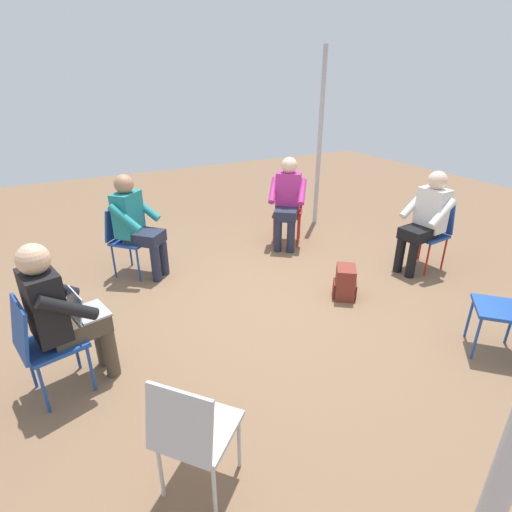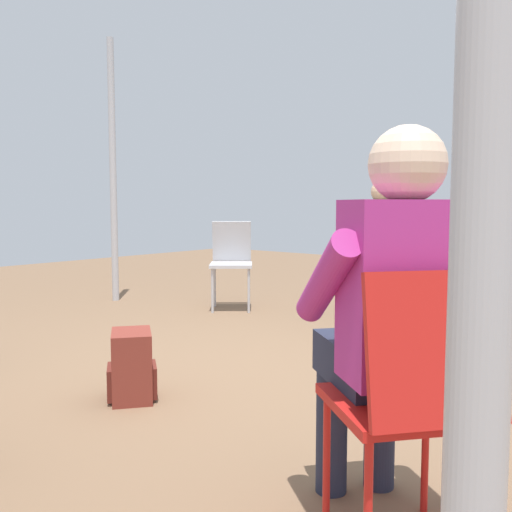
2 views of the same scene
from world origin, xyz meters
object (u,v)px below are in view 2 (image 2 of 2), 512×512
chair_east (384,261)px  person_with_laptop (379,241)px  chair_northeast (231,258)px  person_in_magenta (390,312)px  chair_southwest (414,393)px  backpack_near_laptop_user (132,370)px

chair_east → person_with_laptop: size_ratio=0.69×
chair_northeast → person_with_laptop: bearing=160.7°
chair_east → person_in_magenta: (-3.17, -1.68, 0.20)m
chair_southwest → person_with_laptop: 3.58m
chair_northeast → chair_southwest: (-2.59, -3.09, 0.00)m
person_with_laptop → person_in_magenta: 3.42m
chair_southwest → person_with_laptop: (3.11, 1.77, 0.20)m
backpack_near_laptop_user → person_in_magenta: bearing=-98.4°
chair_northeast → backpack_near_laptop_user: 2.66m
backpack_near_laptop_user → person_with_laptop: bearing=1.2°
person_with_laptop → person_in_magenta: size_ratio=1.00×
chair_northeast → backpack_near_laptop_user: (-2.25, -1.38, -0.34)m
person_with_laptop → backpack_near_laptop_user: bearing=78.4°
chair_southwest → person_in_magenta: 0.26m
chair_east → backpack_near_laptop_user: size_ratio=2.36×
person_with_laptop → chair_northeast: bearing=8.7°
chair_northeast → chair_southwest: same height
chair_northeast → chair_southwest: 4.03m
chair_southwest → chair_east: bearing=67.4°
chair_northeast → person_in_magenta: 3.87m
chair_northeast → person_with_laptop: (0.52, -1.32, 0.20)m
backpack_near_laptop_user → chair_southwest: bearing=-101.2°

